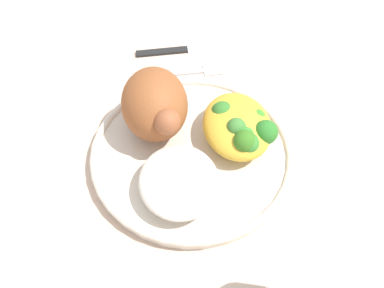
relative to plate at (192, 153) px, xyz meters
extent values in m
plane|color=beige|center=(0.00, 0.00, -0.01)|extent=(2.00, 2.00, 0.00)
cylinder|color=beige|center=(0.00, 0.00, 0.00)|extent=(0.25, 0.25, 0.01)
torus|color=beige|center=(0.00, 0.00, 0.00)|extent=(0.25, 0.25, 0.01)
ellipsoid|color=brown|center=(-0.04, -0.04, 0.05)|extent=(0.10, 0.08, 0.08)
sphere|color=brown|center=(0.00, -0.03, 0.07)|extent=(0.03, 0.03, 0.03)
ellipsoid|color=silver|center=(0.05, -0.02, 0.03)|extent=(0.10, 0.09, 0.03)
ellipsoid|color=gold|center=(-0.01, 0.06, 0.03)|extent=(0.11, 0.08, 0.04)
sphere|color=#3F8B2A|center=(-0.02, 0.08, 0.03)|extent=(0.02, 0.02, 0.02)
sphere|color=#3D7B31|center=(0.00, 0.05, 0.04)|extent=(0.02, 0.02, 0.02)
sphere|color=#387E2E|center=(0.02, 0.06, 0.04)|extent=(0.03, 0.03, 0.03)
sphere|color=#36882E|center=(0.01, 0.06, 0.04)|extent=(0.02, 0.02, 0.02)
sphere|color=#266A22|center=(-0.01, 0.08, 0.03)|extent=(0.02, 0.02, 0.02)
sphere|color=#337328|center=(-0.03, 0.04, 0.03)|extent=(0.03, 0.03, 0.03)
sphere|color=#36701E|center=(0.02, 0.06, 0.04)|extent=(0.03, 0.03, 0.03)
sphere|color=#2C7527|center=(0.01, 0.09, 0.04)|extent=(0.03, 0.03, 0.03)
cube|color=#B2B2B7|center=(-0.15, -0.02, -0.01)|extent=(0.01, 0.11, 0.01)
cube|color=#B2B2B7|center=(-0.15, 0.05, -0.01)|extent=(0.02, 0.03, 0.00)
cube|color=black|center=(-0.20, -0.02, -0.01)|extent=(0.01, 0.08, 0.01)
cube|color=silver|center=(-0.20, 0.08, -0.01)|extent=(0.02, 0.11, 0.00)
camera|label=1|loc=(0.31, -0.04, 0.43)|focal=39.78mm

